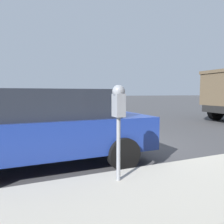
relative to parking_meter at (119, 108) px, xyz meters
name	(u,v)px	position (x,y,z in m)	size (l,w,h in m)	color
ground_plane	(111,147)	(2.60, -1.00, -1.27)	(220.00, 220.00, 0.00)	#424244
parking_meter	(119,108)	(0.00, 0.00, 0.00)	(0.21, 0.19, 1.44)	gray
car_blue	(47,126)	(1.70, 0.83, -0.45)	(2.06, 4.37, 1.57)	navy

